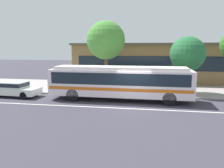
{
  "coord_description": "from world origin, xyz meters",
  "views": [
    {
      "loc": [
        1.18,
        -15.87,
        4.15
      ],
      "look_at": [
        -1.84,
        1.71,
        1.3
      ],
      "focal_mm": 35.86,
      "sensor_mm": 36.0,
      "label": 1
    }
  ],
  "objects_px": {
    "bus_stop_sign": "(172,77)",
    "street_tree_near_stop": "(106,40)",
    "street_tree_mid_block": "(188,54)",
    "pedestrian_standing_by_tree": "(138,84)",
    "pedestrian_walking_along_curb": "(104,81)",
    "transit_bus": "(120,81)",
    "sedan_behind_bus": "(13,88)",
    "pedestrian_waiting_near_sign": "(155,83)"
  },
  "relations": [
    {
      "from": "pedestrian_waiting_near_sign",
      "to": "bus_stop_sign",
      "type": "xyz_separation_m",
      "value": [
        1.36,
        -0.13,
        0.63
      ]
    },
    {
      "from": "pedestrian_standing_by_tree",
      "to": "transit_bus",
      "type": "bearing_deg",
      "value": -127.23
    },
    {
      "from": "pedestrian_waiting_near_sign",
      "to": "pedestrian_walking_along_curb",
      "type": "bearing_deg",
      "value": 163.8
    },
    {
      "from": "transit_bus",
      "to": "pedestrian_waiting_near_sign",
      "type": "bearing_deg",
      "value": 34.43
    },
    {
      "from": "street_tree_near_stop",
      "to": "street_tree_mid_block",
      "type": "xyz_separation_m",
      "value": [
        7.67,
        -1.27,
        -1.29
      ]
    },
    {
      "from": "bus_stop_sign",
      "to": "street_tree_near_stop",
      "type": "bearing_deg",
      "value": 155.28
    },
    {
      "from": "pedestrian_standing_by_tree",
      "to": "street_tree_near_stop",
      "type": "bearing_deg",
      "value": 140.11
    },
    {
      "from": "bus_stop_sign",
      "to": "street_tree_near_stop",
      "type": "distance_m",
      "value": 7.54
    },
    {
      "from": "sedan_behind_bus",
      "to": "street_tree_mid_block",
      "type": "height_order",
      "value": "street_tree_mid_block"
    },
    {
      "from": "transit_bus",
      "to": "sedan_behind_bus",
      "type": "distance_m",
      "value": 9.39
    },
    {
      "from": "street_tree_near_stop",
      "to": "bus_stop_sign",
      "type": "bearing_deg",
      "value": -24.72
    },
    {
      "from": "pedestrian_standing_by_tree",
      "to": "street_tree_mid_block",
      "type": "xyz_separation_m",
      "value": [
        4.24,
        1.59,
        2.57
      ]
    },
    {
      "from": "transit_bus",
      "to": "street_tree_mid_block",
      "type": "relative_size",
      "value": 2.22
    },
    {
      "from": "transit_bus",
      "to": "sedan_behind_bus",
      "type": "bearing_deg",
      "value": -178.89
    },
    {
      "from": "transit_bus",
      "to": "bus_stop_sign",
      "type": "distance_m",
      "value": 4.53
    },
    {
      "from": "pedestrian_waiting_near_sign",
      "to": "bus_stop_sign",
      "type": "relative_size",
      "value": 0.68
    },
    {
      "from": "sedan_behind_bus",
      "to": "street_tree_near_stop",
      "type": "bearing_deg",
      "value": 33.58
    },
    {
      "from": "street_tree_near_stop",
      "to": "street_tree_mid_block",
      "type": "height_order",
      "value": "street_tree_near_stop"
    },
    {
      "from": "pedestrian_standing_by_tree",
      "to": "bus_stop_sign",
      "type": "distance_m",
      "value": 2.88
    },
    {
      "from": "pedestrian_walking_along_curb",
      "to": "street_tree_near_stop",
      "type": "height_order",
      "value": "street_tree_near_stop"
    },
    {
      "from": "pedestrian_standing_by_tree",
      "to": "street_tree_mid_block",
      "type": "distance_m",
      "value": 5.21
    },
    {
      "from": "bus_stop_sign",
      "to": "street_tree_near_stop",
      "type": "xyz_separation_m",
      "value": [
        -6.22,
        2.86,
        3.16
      ]
    },
    {
      "from": "sedan_behind_bus",
      "to": "pedestrian_standing_by_tree",
      "type": "height_order",
      "value": "pedestrian_standing_by_tree"
    },
    {
      "from": "pedestrian_walking_along_curb",
      "to": "pedestrian_standing_by_tree",
      "type": "relative_size",
      "value": 1.01
    },
    {
      "from": "pedestrian_waiting_near_sign",
      "to": "pedestrian_standing_by_tree",
      "type": "height_order",
      "value": "pedestrian_waiting_near_sign"
    },
    {
      "from": "transit_bus",
      "to": "street_tree_mid_block",
      "type": "height_order",
      "value": "street_tree_mid_block"
    },
    {
      "from": "pedestrian_waiting_near_sign",
      "to": "pedestrian_walking_along_curb",
      "type": "height_order",
      "value": "pedestrian_waiting_near_sign"
    },
    {
      "from": "pedestrian_waiting_near_sign",
      "to": "street_tree_mid_block",
      "type": "xyz_separation_m",
      "value": [
        2.81,
        1.46,
        2.5
      ]
    },
    {
      "from": "street_tree_mid_block",
      "to": "street_tree_near_stop",
      "type": "bearing_deg",
      "value": 170.58
    },
    {
      "from": "pedestrian_waiting_near_sign",
      "to": "street_tree_near_stop",
      "type": "xyz_separation_m",
      "value": [
        -4.87,
        2.73,
        3.79
      ]
    },
    {
      "from": "sedan_behind_bus",
      "to": "street_tree_near_stop",
      "type": "relative_size",
      "value": 0.67
    },
    {
      "from": "pedestrian_waiting_near_sign",
      "to": "pedestrian_standing_by_tree",
      "type": "relative_size",
      "value": 1.07
    },
    {
      "from": "sedan_behind_bus",
      "to": "bus_stop_sign",
      "type": "xyz_separation_m",
      "value": [
        13.5,
        1.97,
        1.05
      ]
    },
    {
      "from": "pedestrian_walking_along_curb",
      "to": "street_tree_mid_block",
      "type": "xyz_separation_m",
      "value": [
        7.56,
        0.08,
        2.56
      ]
    },
    {
      "from": "pedestrian_waiting_near_sign",
      "to": "bus_stop_sign",
      "type": "bearing_deg",
      "value": -5.46
    },
    {
      "from": "pedestrian_waiting_near_sign",
      "to": "bus_stop_sign",
      "type": "height_order",
      "value": "bus_stop_sign"
    },
    {
      "from": "pedestrian_walking_along_curb",
      "to": "street_tree_near_stop",
      "type": "bearing_deg",
      "value": 94.74
    },
    {
      "from": "sedan_behind_bus",
      "to": "pedestrian_waiting_near_sign",
      "type": "xyz_separation_m",
      "value": [
        12.14,
        2.1,
        0.42
      ]
    },
    {
      "from": "sedan_behind_bus",
      "to": "transit_bus",
      "type": "bearing_deg",
      "value": 1.11
    },
    {
      "from": "transit_bus",
      "to": "sedan_behind_bus",
      "type": "relative_size",
      "value": 2.48
    },
    {
      "from": "pedestrian_walking_along_curb",
      "to": "bus_stop_sign",
      "type": "relative_size",
      "value": 0.64
    },
    {
      "from": "street_tree_near_stop",
      "to": "street_tree_mid_block",
      "type": "bearing_deg",
      "value": -9.42
    }
  ]
}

